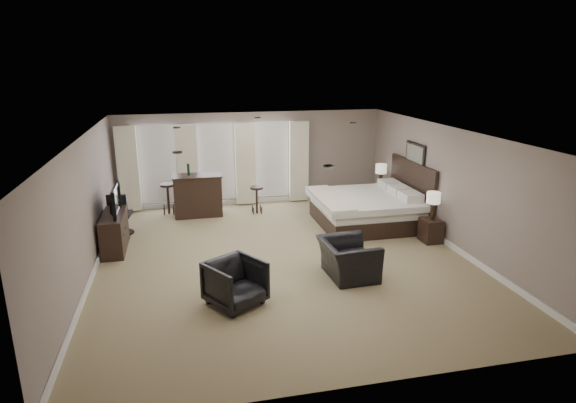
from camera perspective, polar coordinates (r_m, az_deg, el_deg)
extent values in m
cube|color=#877856|center=(10.11, -0.61, -6.69)|extent=(7.60, 8.60, 0.04)
cube|color=silver|center=(9.41, -0.66, 8.06)|extent=(7.60, 8.60, 0.04)
cube|color=gray|center=(13.75, -4.37, 5.14)|extent=(7.50, 0.04, 2.60)
cube|color=gray|center=(5.86, 8.28, -10.72)|extent=(7.50, 0.04, 2.60)
cube|color=gray|center=(9.65, -22.97, -0.95)|extent=(0.04, 8.50, 2.60)
cube|color=gray|center=(11.06, 18.73, 1.56)|extent=(0.04, 8.50, 2.60)
cube|color=silver|center=(13.58, -15.27, 4.25)|extent=(1.15, 0.04, 2.05)
cube|color=silver|center=(13.60, -8.51, 4.66)|extent=(1.15, 0.04, 2.05)
cube|color=silver|center=(13.80, -1.85, 5.00)|extent=(1.15, 0.04, 2.05)
cube|color=beige|center=(13.53, -18.43, 3.64)|extent=(0.55, 0.12, 2.30)
cube|color=beige|center=(13.46, -11.86, 4.07)|extent=(0.55, 0.12, 2.30)
cube|color=beige|center=(13.57, -5.08, 4.46)|extent=(0.55, 0.12, 2.30)
cube|color=beige|center=(13.86, 1.30, 4.76)|extent=(0.55, 0.12, 2.30)
cube|color=silver|center=(12.09, 9.75, 0.83)|extent=(2.44, 2.33, 1.55)
cube|color=black|center=(11.37, 16.55, -3.31)|extent=(0.40, 0.49, 0.53)
cube|color=black|center=(13.84, 10.81, 0.62)|extent=(0.42, 0.51, 0.56)
cube|color=beige|center=(11.20, 16.79, -0.51)|extent=(0.31, 0.31, 0.63)
cube|color=beige|center=(13.70, 10.94, 3.04)|extent=(0.31, 0.31, 0.65)
cube|color=slate|center=(12.34, 14.81, 5.49)|extent=(0.04, 0.96, 0.56)
cube|color=black|center=(11.05, -19.87, -3.42)|extent=(0.45, 1.39, 0.81)
imported|color=black|center=(10.91, -20.10, -1.07)|extent=(0.61, 1.07, 0.14)
imported|color=black|center=(9.18, 7.15, -6.05)|extent=(0.76, 1.13, 0.96)
imported|color=black|center=(8.17, -6.26, -9.33)|extent=(1.12, 1.10, 0.86)
cube|color=black|center=(12.88, -10.64, 0.74)|extent=(1.28, 0.66, 1.11)
cube|color=black|center=(13.25, -14.01, 0.32)|extent=(0.41, 0.41, 0.83)
cube|color=black|center=(12.93, -3.72, 0.18)|extent=(0.45, 0.45, 0.74)
cube|color=black|center=(11.97, -19.24, -1.31)|extent=(0.59, 0.59, 1.03)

